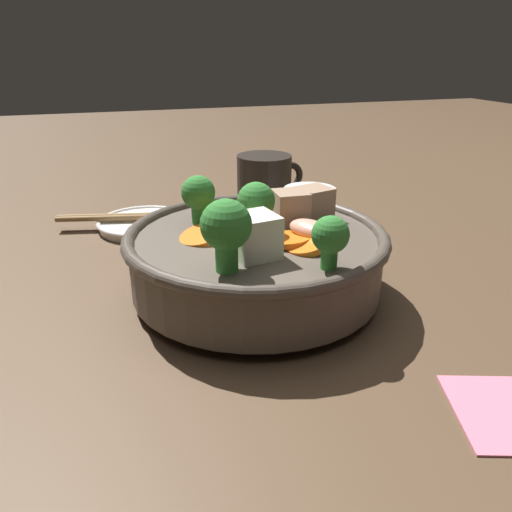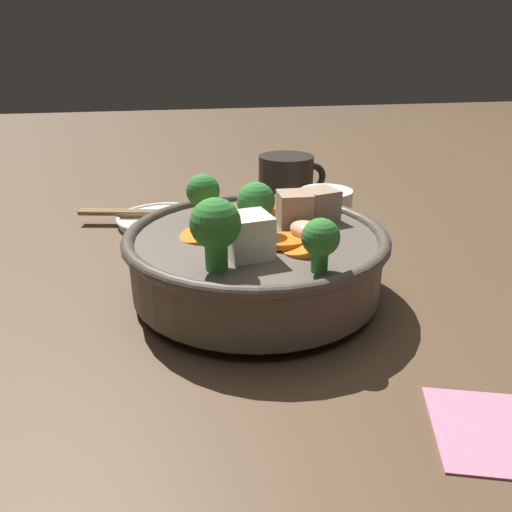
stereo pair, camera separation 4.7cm
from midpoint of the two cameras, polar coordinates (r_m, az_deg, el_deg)
The scene contains 6 objects.
ground_plane at distance 0.49m, azimuth 2.77°, elevation -4.51°, with size 3.00×3.00×0.00m, color #4C3826.
stirfry_bowl at distance 0.47m, azimuth 2.91°, elevation 0.29°, with size 0.25×0.25×0.12m.
side_saucer at distance 0.68m, azimuth -8.72°, elevation 4.14°, with size 0.12×0.12×0.01m.
tea_cup at distance 0.65m, azimuth 9.99°, elevation 5.13°, with size 0.07×0.07×0.05m.
dark_mug at distance 0.75m, azimuth 5.33°, elevation 8.54°, with size 0.10×0.08×0.07m.
chopsticks_pair at distance 0.68m, azimuth -8.77°, elevation 4.90°, with size 0.22×0.06×0.01m.
Camera 2 is at (-0.09, -0.42, 0.23)m, focal length 35.00 mm.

